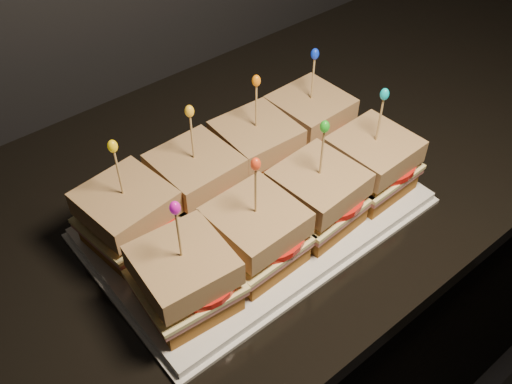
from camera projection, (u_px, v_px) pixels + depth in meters
cabinet at (222, 357)px, 1.17m from camera, size 2.56×0.61×0.87m
granite_slab at (209, 204)px, 0.86m from camera, size 2.60×0.65×0.03m
platter at (256, 215)px, 0.81m from camera, size 0.45×0.28×0.02m
platter_rim at (256, 218)px, 0.81m from camera, size 0.46×0.29×0.01m
sandwich_0_bread_bot at (132, 232)px, 0.76m from camera, size 0.11×0.11×0.03m
sandwich_0_ham at (130, 223)px, 0.74m from camera, size 0.12×0.12×0.01m
sandwich_0_cheese at (129, 219)px, 0.74m from camera, size 0.12×0.12×0.01m
sandwich_0_tomato at (139, 213)px, 0.74m from camera, size 0.10×0.10×0.01m
sandwich_0_bread_top at (125, 203)px, 0.72m from camera, size 0.11×0.11×0.03m
sandwich_0_pick at (119, 175)px, 0.69m from camera, size 0.00×0.00×0.09m
sandwich_0_frill at (113, 146)px, 0.65m from camera, size 0.01×0.01×0.02m
sandwich_1_bread_bot at (198, 196)px, 0.80m from camera, size 0.10×0.10×0.03m
sandwich_1_ham at (197, 187)px, 0.79m from camera, size 0.11×0.11×0.01m
sandwich_1_cheese at (197, 183)px, 0.79m from camera, size 0.12×0.11×0.01m
sandwich_1_tomato at (206, 178)px, 0.78m from camera, size 0.10×0.10×0.01m
sandwich_1_bread_top at (195, 167)px, 0.77m from camera, size 0.11×0.11×0.03m
sandwich_1_pick at (192, 140)px, 0.73m from camera, size 0.00×0.00×0.09m
sandwich_1_frill at (189, 111)px, 0.70m from camera, size 0.01×0.01×0.02m
sandwich_2_bread_bot at (256, 164)px, 0.85m from camera, size 0.10×0.10×0.03m
sandwich_2_ham at (256, 155)px, 0.84m from camera, size 0.11×0.11×0.01m
sandwich_2_cheese at (256, 152)px, 0.84m from camera, size 0.12×0.11×0.01m
sandwich_2_tomato at (265, 146)px, 0.83m from camera, size 0.10×0.10×0.01m
sandwich_2_bread_top at (256, 136)px, 0.82m from camera, size 0.11×0.11×0.03m
sandwich_2_pick at (256, 109)px, 0.78m from camera, size 0.00×0.00×0.09m
sandwich_2_frill at (256, 81)px, 0.75m from camera, size 0.01×0.01×0.02m
sandwich_3_bread_bot at (308, 136)px, 0.90m from camera, size 0.10×0.10×0.03m
sandwich_3_ham at (309, 127)px, 0.89m from camera, size 0.11×0.11×0.01m
sandwich_3_cheese at (309, 123)px, 0.89m from camera, size 0.12×0.11×0.01m
sandwich_3_tomato at (318, 118)px, 0.88m from camera, size 0.10×0.10×0.01m
sandwich_3_bread_top at (311, 108)px, 0.87m from camera, size 0.11×0.11×0.03m
sandwich_3_pick at (313, 81)px, 0.83m from camera, size 0.00×0.00×0.09m
sandwich_3_frill at (315, 54)px, 0.80m from camera, size 0.01×0.01×0.02m
sandwich_4_bread_bot at (187, 293)px, 0.68m from camera, size 0.11×0.11×0.03m
sandwich_4_ham at (186, 284)px, 0.67m from camera, size 0.12×0.12×0.01m
sandwich_4_cheese at (185, 281)px, 0.67m from camera, size 0.12×0.12×0.01m
sandwich_4_tomato at (196, 275)px, 0.66m from camera, size 0.10×0.10×0.01m
sandwich_4_bread_top at (183, 265)px, 0.65m from camera, size 0.11×0.11×0.03m
sandwich_4_pick at (179, 237)px, 0.61m from camera, size 0.00×0.00×0.09m
sandwich_4_frill at (175, 208)px, 0.58m from camera, size 0.01×0.01×0.02m
sandwich_5_bread_bot at (256, 250)px, 0.73m from camera, size 0.10×0.10×0.03m
sandwich_5_ham at (256, 241)px, 0.72m from camera, size 0.11×0.11×0.01m
sandwich_5_cheese at (256, 237)px, 0.72m from camera, size 0.12×0.11×0.01m
sandwich_5_tomato at (266, 231)px, 0.71m from camera, size 0.10×0.10×0.01m
sandwich_5_bread_top at (256, 221)px, 0.70m from camera, size 0.11×0.11×0.03m
sandwich_5_pick at (256, 193)px, 0.66m from camera, size 0.00×0.00×0.09m
sandwich_5_frill at (256, 164)px, 0.63m from camera, size 0.01×0.01×0.02m
sandwich_6_bread_bot at (316, 212)px, 0.78m from camera, size 0.11×0.11×0.03m
sandwich_6_ham at (317, 203)px, 0.77m from camera, size 0.12×0.11×0.01m
sandwich_6_cheese at (317, 199)px, 0.77m from camera, size 0.12×0.12×0.01m
sandwich_6_tomato at (327, 194)px, 0.76m from camera, size 0.10×0.10×0.01m
sandwich_6_bread_top at (319, 183)px, 0.74m from camera, size 0.11×0.11×0.03m
sandwich_6_pick at (322, 155)px, 0.71m from camera, size 0.00×0.00×0.09m
sandwich_6_frill at (325, 127)px, 0.68m from camera, size 0.01×0.01×0.02m
sandwich_7_bread_bot at (369, 178)px, 0.83m from camera, size 0.10×0.10×0.03m
sandwich_7_ham at (371, 169)px, 0.82m from camera, size 0.11×0.11×0.01m
sandwich_7_cheese at (371, 166)px, 0.81m from camera, size 0.12×0.11×0.01m
sandwich_7_tomato at (381, 160)px, 0.81m from camera, size 0.10×0.10×0.01m
sandwich_7_bread_top at (374, 150)px, 0.79m from camera, size 0.11×0.11×0.03m
sandwich_7_pick at (379, 122)px, 0.76m from camera, size 0.00×0.00×0.09m
sandwich_7_frill at (385, 94)px, 0.73m from camera, size 0.01×0.01×0.02m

